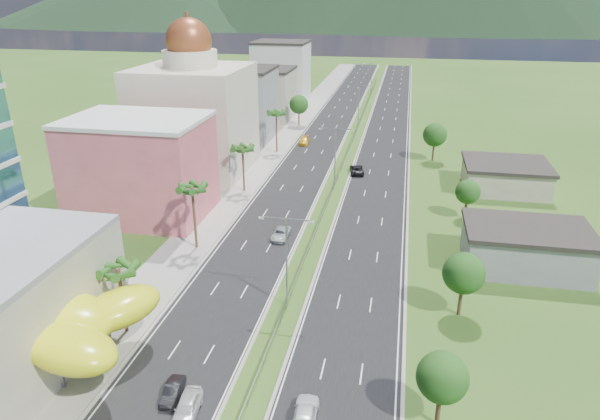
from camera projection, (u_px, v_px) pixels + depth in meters
The scene contains 33 objects.
ground at pixel (265, 362), 51.67m from camera, with size 500.00×500.00×0.00m, color #2D5119.
road_left at pixel (326, 132), 134.55m from camera, with size 11.00×260.00×0.04m, color black.
road_right at pixel (386, 135), 131.88m from camera, with size 11.00×260.00×0.04m, color black.
sidewalk_left at pixel (289, 130), 136.23m from camera, with size 7.00×260.00×0.12m, color gray.
median_guardrail at pixel (348, 151), 116.66m from camera, with size 0.10×216.06×0.76m.
streetlight_median_b at pixel (286, 253), 58.14m from camera, with size 6.04×0.25×11.00m.
streetlight_median_c at pixel (335, 151), 94.39m from camera, with size 6.04×0.25×11.00m.
streetlight_median_d at pixel (359, 102), 135.16m from camera, with size 6.04×0.25×11.00m.
streetlight_median_e at pixel (372, 76), 175.94m from camera, with size 6.04×0.25×11.00m.
lime_canopy at pixel (45, 319), 49.69m from camera, with size 18.00×15.00×7.40m.
pink_shophouse at pixel (141, 169), 82.78m from camera, with size 20.00×15.00×15.00m, color #C95264.
domed_building at pixel (194, 113), 102.14m from camera, with size 20.00×20.00×28.70m.
midrise_grey at pixel (239, 105), 125.90m from camera, with size 16.00×15.00×16.00m, color gray.
midrise_beige at pixel (263, 94), 146.41m from camera, with size 16.00×15.00×13.00m, color #9D9681.
midrise_white at pixel (281, 73), 166.29m from camera, with size 16.00×15.00×18.00m, color silver.
shed_near at pixel (525, 249), 68.38m from camera, with size 15.00×10.00×5.00m, color gray.
shed_far at pixel (505, 177), 95.32m from camera, with size 14.00×12.00×4.40m, color #9D9681.
palm_tree_b at pixel (118, 272), 53.53m from camera, with size 3.60×3.60×8.10m.
palm_tree_c at pixel (192, 191), 71.11m from camera, with size 3.60×3.60×9.60m.
palm_tree_d at pixel (243, 150), 92.31m from camera, with size 3.60×3.60×8.60m.
palm_tree_e at pixel (276, 115), 114.67m from camera, with size 3.60×3.60×9.40m.
leafy_tree_lfar at pixel (299, 104), 138.37m from camera, with size 4.90×4.90×8.05m.
leafy_tree_ra at pixel (442, 378), 42.46m from camera, with size 4.20×4.20×6.90m.
leafy_tree_rb at pixel (464, 273), 57.17m from camera, with size 4.55×4.55×7.47m.
leafy_tree_rc at pixel (468, 192), 82.32m from camera, with size 3.85×3.85×6.33m.
leafy_tree_rd at pixel (435, 135), 109.75m from camera, with size 4.90×4.90×8.05m.
mountain_ridge at pixel (469, 31), 448.74m from camera, with size 860.00×140.00×90.00m, color black, non-canonical shape.
car_white_near_left at pixel (187, 407), 44.88m from camera, with size 1.89×4.69×1.60m, color silver.
car_dark_left at pixel (173, 391), 46.95m from camera, with size 1.34×3.85×1.27m, color black.
car_silver_mid_left at pixel (281, 234), 76.94m from camera, with size 2.22×4.81×1.34m, color #AEB1B6.
car_yellow_far_left at pixel (304, 141), 123.74m from camera, with size 2.11×5.20×1.51m, color gold.
car_white_near_right at pixel (305, 414), 44.09m from camera, with size 2.01×4.99×1.70m, color white.
car_dark_far_right at pixel (357, 169), 104.04m from camera, with size 2.53×5.48×1.52m, color black.
Camera 1 is at (11.45, -40.63, 33.40)m, focal length 32.00 mm.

